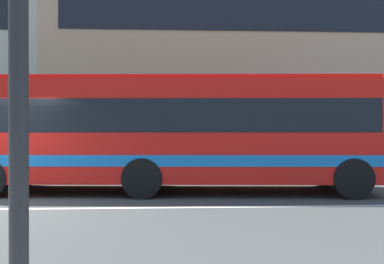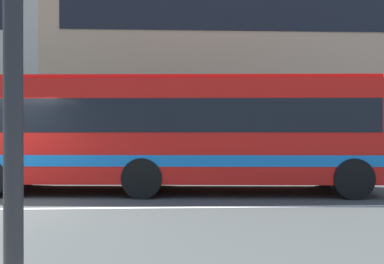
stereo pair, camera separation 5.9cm
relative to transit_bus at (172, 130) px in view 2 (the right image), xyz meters
The scene contains 3 objects.
hedge_row_far 5.93m from the transit_bus, 140.15° to the left, with size 12.88×1.10×1.13m, color #296B26.
apartment_block_right 16.66m from the transit_bus, 67.09° to the left, with size 24.97×11.97×13.42m.
transit_bus is the anchor object (origin of this frame).
Camera 2 is at (4.06, -9.24, 1.69)m, focal length 39.89 mm.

